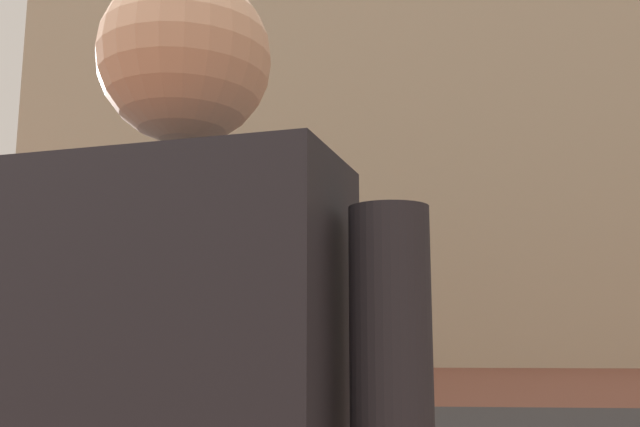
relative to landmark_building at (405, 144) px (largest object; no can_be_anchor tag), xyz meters
The scene contains 3 objects.
ground_plane 22.41m from the landmark_building, 98.00° to the right, with size 120.00×120.00×0.00m, color brown.
landmark_building is the anchor object (origin of this frame).
tree_curb_far 18.42m from the landmark_building, 106.90° to the right, with size 3.97×3.97×5.47m.
Camera 1 is at (1.11, -1.14, 1.28)m, focal length 38.54 mm.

